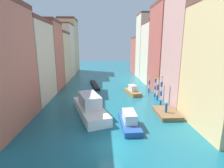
# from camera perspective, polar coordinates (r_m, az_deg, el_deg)

# --- Properties ---
(ground_plane) EXTENTS (154.00, 154.00, 0.00)m
(ground_plane) POSITION_cam_1_polar(r_m,az_deg,el_deg) (41.35, -2.13, -1.65)
(ground_plane) COLOR #196070
(building_left_1) EXTENTS (6.36, 10.11, 15.06)m
(building_left_1) POSITION_cam_1_polar(r_m,az_deg,el_deg) (34.82, -25.79, 7.02)
(building_left_1) COLOR beige
(building_left_1) RESTS_ON ground
(building_left_2) EXTENTS (6.36, 7.99, 16.12)m
(building_left_2) POSITION_cam_1_polar(r_m,az_deg,el_deg) (43.42, -21.24, 8.99)
(building_left_2) COLOR #C6705B
(building_left_2) RESTS_ON ground
(building_left_3) EXTENTS (6.36, 9.62, 14.31)m
(building_left_3) POSITION_cam_1_polar(r_m,az_deg,el_deg) (52.28, -18.07, 8.70)
(building_left_3) COLOR beige
(building_left_3) RESTS_ON ground
(building_left_4) EXTENTS (6.36, 9.02, 17.50)m
(building_left_4) POSITION_cam_1_polar(r_m,az_deg,el_deg) (61.25, -15.95, 10.82)
(building_left_4) COLOR beige
(building_left_4) RESTS_ON ground
(building_left_5) EXTENTS (6.36, 10.19, 20.60)m
(building_left_5) POSITION_cam_1_polar(r_m,az_deg,el_deg) (70.94, -14.25, 12.36)
(building_left_5) COLOR #DBB77A
(building_left_5) RESTS_ON ground
(building_right_1) EXTENTS (6.36, 8.71, 20.15)m
(building_right_1) POSITION_cam_1_polar(r_m,az_deg,el_deg) (32.19, 24.34, 11.34)
(building_right_1) COLOR tan
(building_right_1) RESTS_ON ground
(building_right_2) EXTENTS (6.36, 9.29, 19.51)m
(building_right_2) POSITION_cam_1_polar(r_m,az_deg,el_deg) (40.80, 18.21, 11.41)
(building_right_2) COLOR #B25147
(building_right_2) RESTS_ON ground
(building_right_3) EXTENTS (6.36, 9.21, 16.92)m
(building_right_3) POSITION_cam_1_polar(r_m,az_deg,el_deg) (49.59, 14.24, 10.27)
(building_right_3) COLOR beige
(building_right_3) RESTS_ON ground
(building_right_4) EXTENTS (6.36, 7.47, 20.28)m
(building_right_4) POSITION_cam_1_polar(r_m,az_deg,el_deg) (57.88, 11.77, 12.33)
(building_right_4) COLOR beige
(building_right_4) RESTS_ON ground
(building_right_5) EXTENTS (6.36, 10.29, 13.65)m
(building_right_5) POSITION_cam_1_polar(r_m,az_deg,el_deg) (66.56, 9.70, 9.57)
(building_right_5) COLOR #B25147
(building_right_5) RESTS_ON ground
(waterfront_dock) EXTENTS (3.11, 5.08, 0.59)m
(waterfront_dock) POSITION_cam_1_polar(r_m,az_deg,el_deg) (27.32, 17.96, -9.27)
(waterfront_dock) COLOR brown
(waterfront_dock) RESTS_ON ground
(person_on_dock) EXTENTS (0.36, 0.36, 1.59)m
(person_on_dock) POSITION_cam_1_polar(r_m,az_deg,el_deg) (26.50, 17.83, -7.56)
(person_on_dock) COLOR #234C93
(person_on_dock) RESTS_ON waterfront_dock
(mooring_pole_0) EXTENTS (0.36, 0.36, 5.31)m
(mooring_pole_0) POSITION_cam_1_polar(r_m,az_deg,el_deg) (30.84, 16.31, -1.94)
(mooring_pole_0) COLOR #1E479E
(mooring_pole_0) RESTS_ON ground
(mooring_pole_1) EXTENTS (0.35, 0.35, 4.38)m
(mooring_pole_1) POSITION_cam_1_polar(r_m,az_deg,el_deg) (33.42, 15.16, -1.59)
(mooring_pole_1) COLOR #1E479E
(mooring_pole_1) RESTS_ON ground
(mooring_pole_2) EXTENTS (0.31, 0.31, 4.04)m
(mooring_pole_2) POSITION_cam_1_polar(r_m,az_deg,el_deg) (35.60, 14.38, -0.97)
(mooring_pole_2) COLOR #1E479E
(mooring_pole_2) RESTS_ON ground
(mooring_pole_3) EXTENTS (0.31, 0.31, 3.90)m
(mooring_pole_3) POSITION_cam_1_polar(r_m,az_deg,el_deg) (38.65, 12.45, 0.08)
(mooring_pole_3) COLOR #1E479E
(mooring_pole_3) RESTS_ON ground
(vaporetto_white) EXTENTS (6.49, 11.33, 3.16)m
(vaporetto_white) POSITION_cam_1_polar(r_m,az_deg,el_deg) (26.22, -7.53, -7.58)
(vaporetto_white) COLOR white
(vaporetto_white) RESTS_ON ground
(gondola_black) EXTENTS (3.13, 10.63, 0.55)m
(gondola_black) POSITION_cam_1_polar(r_m,az_deg,el_deg) (44.60, -5.90, -0.29)
(gondola_black) COLOR black
(gondola_black) RESTS_ON ground
(motorboat_0) EXTENTS (2.30, 6.43, 1.93)m
(motorboat_0) POSITION_cam_1_polar(r_m,az_deg,el_deg) (22.68, 5.85, -12.18)
(motorboat_0) COLOR #234C93
(motorboat_0) RESTS_ON ground
(motorboat_1) EXTENTS (3.08, 5.80, 1.99)m
(motorboat_1) POSITION_cam_1_polar(r_m,az_deg,el_deg) (37.09, 6.91, -2.35)
(motorboat_1) COLOR olive
(motorboat_1) RESTS_ON ground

